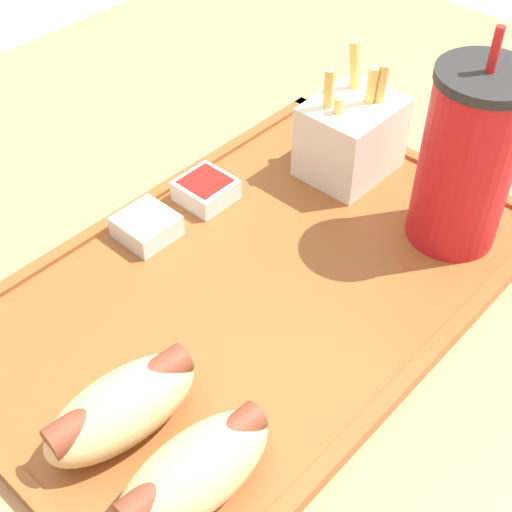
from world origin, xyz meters
TOP-DOWN VIEW (x-y plane):
  - dining_table at (0.00, 0.00)m, footprint 1.12×1.03m
  - food_tray at (0.03, -0.01)m, footprint 0.48×0.30m
  - soda_cup at (-0.13, 0.07)m, footprint 0.08×0.08m
  - hot_dog_far at (0.19, 0.08)m, footprint 0.12×0.06m
  - hot_dog_near at (0.19, 0.01)m, footprint 0.12×0.06m
  - fries_carton at (-0.15, -0.05)m, footprint 0.09×0.07m
  - sauce_cup_mayo at (0.05, -0.12)m, footprint 0.05×0.05m
  - sauce_cup_ketchup at (-0.02, -0.12)m, footprint 0.05×0.05m

SIDE VIEW (x-z plane):
  - dining_table at x=0.00m, z-range 0.00..0.71m
  - food_tray at x=0.03m, z-range 0.70..0.72m
  - sauce_cup_mayo at x=0.05m, z-range 0.72..0.74m
  - sauce_cup_ketchup at x=-0.02m, z-range 0.72..0.74m
  - hot_dog_far at x=0.19m, z-range 0.72..0.76m
  - hot_dog_near at x=0.19m, z-range 0.72..0.76m
  - fries_carton at x=-0.15m, z-range 0.69..0.81m
  - soda_cup at x=-0.13m, z-range 0.70..0.89m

